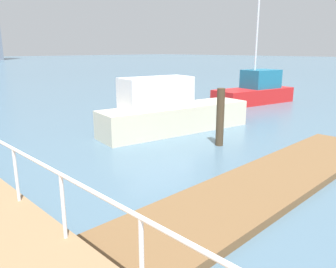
% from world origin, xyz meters
% --- Properties ---
extents(ground_plane, '(300.00, 300.00, 0.00)m').
position_xyz_m(ground_plane, '(0.00, 20.00, 0.00)').
color(ground_plane, slate).
extents(floating_dock, '(10.71, 2.00, 0.18)m').
position_xyz_m(floating_dock, '(1.86, 9.51, 0.09)').
color(floating_dock, brown).
rests_on(floating_dock, ground_plane).
extents(boardwalk_railing, '(0.06, 29.53, 1.08)m').
position_xyz_m(boardwalk_railing, '(-3.15, 10.22, 1.25)').
color(boardwalk_railing, white).
rests_on(boardwalk_railing, boardwalk).
extents(dock_piling_2, '(0.27, 0.27, 1.98)m').
position_xyz_m(dock_piling_2, '(3.84, 12.53, 0.99)').
color(dock_piling_2, '#473826').
rests_on(dock_piling_2, ground_plane).
extents(moored_boat_0, '(5.57, 2.84, 7.27)m').
position_xyz_m(moored_boat_0, '(13.07, 16.77, 0.76)').
color(moored_boat_0, red).
rests_on(moored_boat_0, ground_plane).
extents(moored_boat_2, '(6.63, 2.62, 2.22)m').
position_xyz_m(moored_boat_2, '(4.02, 15.07, 0.83)').
color(moored_boat_2, beige).
rests_on(moored_boat_2, ground_plane).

